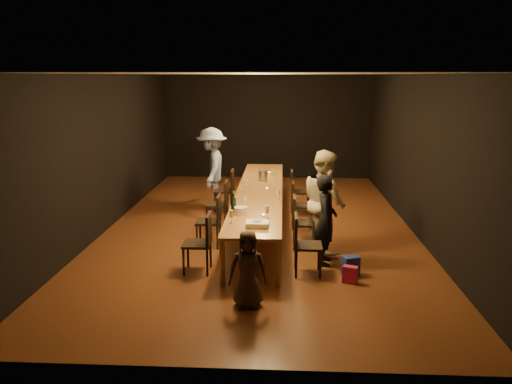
{
  "coord_description": "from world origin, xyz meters",
  "views": [
    {
      "loc": [
        0.44,
        -9.61,
        2.97
      ],
      "look_at": [
        -0.0,
        -1.2,
        1.0
      ],
      "focal_mm": 35.0,
      "sensor_mm": 36.0,
      "label": 1
    }
  ],
  "objects_px": {
    "chair_right_3": "(300,191)",
    "ice_bucket": "(263,176)",
    "woman_birthday": "(326,220)",
    "man_blue": "(212,168)",
    "chair_right_0": "(308,245)",
    "chair_left_0": "(197,243)",
    "chair_left_1": "(208,221)",
    "woman_tan": "(324,201)",
    "birthday_cake": "(257,224)",
    "child": "(248,269)",
    "plate_stack": "(241,211)",
    "chair_right_1": "(305,222)",
    "champagne_bottle": "(234,202)",
    "chair_left_3": "(224,190)",
    "table": "(259,193)",
    "chair_left_2": "(217,204)",
    "chair_right_2": "(302,205)"
  },
  "relations": [
    {
      "from": "chair_left_1",
      "to": "woman_tan",
      "type": "height_order",
      "value": "woman_tan"
    },
    {
      "from": "child",
      "to": "plate_stack",
      "type": "bearing_deg",
      "value": 93.77
    },
    {
      "from": "woman_birthday",
      "to": "man_blue",
      "type": "xyz_separation_m",
      "value": [
        -2.3,
        3.4,
        0.19
      ]
    },
    {
      "from": "chair_right_0",
      "to": "plate_stack",
      "type": "xyz_separation_m",
      "value": [
        -1.07,
        0.64,
        0.35
      ]
    },
    {
      "from": "chair_right_3",
      "to": "plate_stack",
      "type": "bearing_deg",
      "value": -19.93
    },
    {
      "from": "woman_birthday",
      "to": "child",
      "type": "bearing_deg",
      "value": 150.4
    },
    {
      "from": "chair_right_1",
      "to": "chair_left_0",
      "type": "distance_m",
      "value": 2.08
    },
    {
      "from": "chair_right_3",
      "to": "plate_stack",
      "type": "height_order",
      "value": "chair_right_3"
    },
    {
      "from": "champagne_bottle",
      "to": "chair_left_2",
      "type": "bearing_deg",
      "value": 106.76
    },
    {
      "from": "child",
      "to": "woman_tan",
      "type": "bearing_deg",
      "value": 58.75
    },
    {
      "from": "table",
      "to": "ice_bucket",
      "type": "distance_m",
      "value": 1.0
    },
    {
      "from": "chair_right_3",
      "to": "champagne_bottle",
      "type": "xyz_separation_m",
      "value": [
        -1.2,
        -2.85,
        0.47
      ]
    },
    {
      "from": "child",
      "to": "plate_stack",
      "type": "distance_m",
      "value": 1.83
    },
    {
      "from": "chair_right_2",
      "to": "chair_right_3",
      "type": "relative_size",
      "value": 1.0
    },
    {
      "from": "chair_right_1",
      "to": "ice_bucket",
      "type": "height_order",
      "value": "ice_bucket"
    },
    {
      "from": "chair_right_3",
      "to": "ice_bucket",
      "type": "relative_size",
      "value": 4.4
    },
    {
      "from": "woman_tan",
      "to": "child",
      "type": "bearing_deg",
      "value": 129.86
    },
    {
      "from": "woman_birthday",
      "to": "champagne_bottle",
      "type": "bearing_deg",
      "value": 84.55
    },
    {
      "from": "chair_left_0",
      "to": "champagne_bottle",
      "type": "xyz_separation_m",
      "value": [
        0.5,
        0.75,
        0.47
      ]
    },
    {
      "from": "chair_right_0",
      "to": "chair_left_0",
      "type": "distance_m",
      "value": 1.7
    },
    {
      "from": "chair_left_3",
      "to": "chair_right_2",
      "type": "bearing_deg",
      "value": -125.22
    },
    {
      "from": "chair_right_3",
      "to": "plate_stack",
      "type": "distance_m",
      "value": 3.17
    },
    {
      "from": "chair_right_0",
      "to": "chair_left_1",
      "type": "xyz_separation_m",
      "value": [
        -1.7,
        1.2,
        0.0
      ]
    },
    {
      "from": "woman_tan",
      "to": "chair_right_1",
      "type": "bearing_deg",
      "value": 42.96
    },
    {
      "from": "chair_left_1",
      "to": "woman_birthday",
      "type": "distance_m",
      "value": 2.15
    },
    {
      "from": "chair_right_2",
      "to": "child",
      "type": "height_order",
      "value": "child"
    },
    {
      "from": "child",
      "to": "chair_right_0",
      "type": "bearing_deg",
      "value": 50.31
    },
    {
      "from": "chair_right_1",
      "to": "ice_bucket",
      "type": "relative_size",
      "value": 4.4
    },
    {
      "from": "plate_stack",
      "to": "ice_bucket",
      "type": "distance_m",
      "value": 2.76
    },
    {
      "from": "table",
      "to": "chair_right_1",
      "type": "height_order",
      "value": "chair_right_1"
    },
    {
      "from": "chair_right_2",
      "to": "chair_left_2",
      "type": "height_order",
      "value": "same"
    },
    {
      "from": "woman_birthday",
      "to": "chair_right_2",
      "type": "bearing_deg",
      "value": 14.35
    },
    {
      "from": "chair_left_0",
      "to": "ice_bucket",
      "type": "distance_m",
      "value": 3.52
    },
    {
      "from": "chair_right_1",
      "to": "chair_right_0",
      "type": "bearing_deg",
      "value": -0.0
    },
    {
      "from": "chair_left_3",
      "to": "chair_left_0",
      "type": "bearing_deg",
      "value": -180.0
    },
    {
      "from": "woman_birthday",
      "to": "woman_tan",
      "type": "height_order",
      "value": "woman_tan"
    },
    {
      "from": "plate_stack",
      "to": "chair_left_2",
      "type": "bearing_deg",
      "value": 109.61
    },
    {
      "from": "birthday_cake",
      "to": "man_blue",
      "type": "bearing_deg",
      "value": 106.03
    },
    {
      "from": "champagne_bottle",
      "to": "chair_left_3",
      "type": "bearing_deg",
      "value": 99.88
    },
    {
      "from": "chair_right_3",
      "to": "chair_left_0",
      "type": "height_order",
      "value": "same"
    },
    {
      "from": "champagne_bottle",
      "to": "chair_right_1",
      "type": "bearing_deg",
      "value": 20.39
    },
    {
      "from": "chair_right_3",
      "to": "chair_left_1",
      "type": "distance_m",
      "value": 2.94
    },
    {
      "from": "woman_tan",
      "to": "man_blue",
      "type": "relative_size",
      "value": 0.96
    },
    {
      "from": "chair_left_3",
      "to": "plate_stack",
      "type": "bearing_deg",
      "value": -168.04
    },
    {
      "from": "table",
      "to": "chair_left_0",
      "type": "xyz_separation_m",
      "value": [
        -0.85,
        -2.4,
        -0.24
      ]
    },
    {
      "from": "chair_left_2",
      "to": "chair_left_0",
      "type": "bearing_deg",
      "value": -180.0
    },
    {
      "from": "woman_tan",
      "to": "plate_stack",
      "type": "distance_m",
      "value": 1.45
    },
    {
      "from": "birthday_cake",
      "to": "champagne_bottle",
      "type": "distance_m",
      "value": 0.89
    },
    {
      "from": "chair_right_1",
      "to": "chair_right_2",
      "type": "bearing_deg",
      "value": 180.0
    },
    {
      "from": "chair_left_0",
      "to": "champagne_bottle",
      "type": "bearing_deg",
      "value": -33.4
    }
  ]
}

